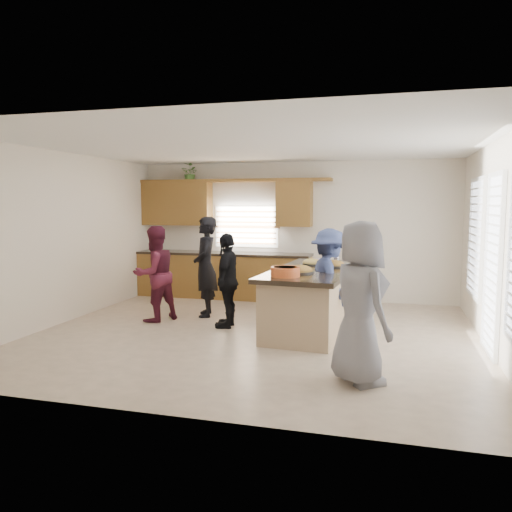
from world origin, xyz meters
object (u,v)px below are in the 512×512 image
(woman_left_mid, at_px, (155,274))
(woman_right_back, at_px, (329,281))
(woman_left_front, at_px, (227,280))
(woman_right_front, at_px, (360,303))
(island, at_px, (313,300))
(woman_left_back, at_px, (206,267))
(salad_bowl, at_px, (285,271))

(woman_left_mid, height_order, woman_right_back, woman_left_mid)
(woman_left_front, bearing_deg, woman_right_front, 42.98)
(island, distance_m, woman_right_front, 2.41)
(island, height_order, woman_left_front, woman_left_front)
(woman_left_back, relative_size, woman_left_mid, 1.09)
(salad_bowl, relative_size, woman_left_mid, 0.26)
(island, xyz_separation_m, woman_right_front, (0.85, -2.22, 0.44))
(island, distance_m, woman_right_back, 0.47)
(woman_left_mid, relative_size, woman_right_front, 0.90)
(woman_right_back, distance_m, woman_right_front, 2.14)
(woman_left_mid, bearing_deg, salad_bowl, 100.98)
(salad_bowl, xyz_separation_m, woman_right_front, (1.09, -1.28, -0.14))
(woman_left_mid, distance_m, woman_left_front, 1.30)
(island, distance_m, salad_bowl, 1.13)
(woman_right_back, bearing_deg, woman_right_front, 167.56)
(salad_bowl, xyz_separation_m, woman_left_mid, (-2.38, 0.78, -0.23))
(salad_bowl, distance_m, woman_right_front, 1.69)
(woman_left_back, xyz_separation_m, woman_left_front, (0.61, -0.64, -0.12))
(woman_left_back, relative_size, woman_right_front, 0.98)
(woman_left_back, height_order, woman_right_back, woman_left_back)
(woman_right_back, xyz_separation_m, woman_right_front, (0.58, -2.06, 0.10))
(salad_bowl, relative_size, woman_right_back, 0.26)
(island, bearing_deg, woman_right_back, -26.55)
(woman_left_front, distance_m, woman_right_front, 2.95)
(island, height_order, woman_left_back, woman_left_back)
(salad_bowl, height_order, woman_right_back, woman_right_back)
(woman_left_back, distance_m, woman_left_front, 0.89)
(woman_right_back, bearing_deg, woman_left_front, 64.17)
(salad_bowl, relative_size, woman_right_front, 0.23)
(woman_left_mid, distance_m, woman_right_back, 2.90)
(salad_bowl, distance_m, woman_right_back, 0.96)
(island, relative_size, woman_left_front, 1.85)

